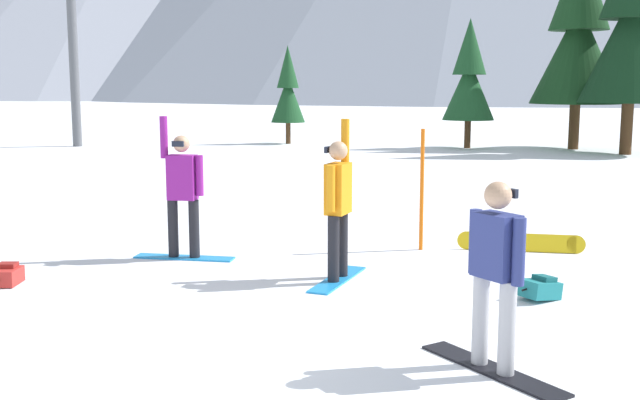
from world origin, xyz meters
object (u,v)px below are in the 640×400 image
pine_tree_young (578,35)px  pine_tree_leaning (633,24)px  snowboarder_foreground (495,273)px  snowboarder_midground (338,205)px  backpack_red (6,275)px  pine_tree_tall (469,78)px  pine_tree_short (288,90)px  ski_lift_tower (71,12)px  backpack_teal (540,288)px  loose_snowboard_near_right (520,242)px  trail_marker_pole (422,190)px  snowboarder_background (183,192)px

pine_tree_young → pine_tree_leaning: bearing=-58.6°
snowboarder_foreground → snowboarder_midground: 3.47m
backpack_red → pine_tree_tall: (8.19, 21.25, 2.58)m
snowboarder_foreground → pine_tree_leaning: pine_tree_leaning is taller
pine_tree_short → backpack_red: bearing=-92.5°
pine_tree_leaning → ski_lift_tower: ski_lift_tower is taller
backpack_teal → pine_tree_short: pine_tree_short is taller
backpack_teal → pine_tree_young: (5.56, 21.32, 4.13)m
backpack_teal → ski_lift_tower: ski_lift_tower is taller
snowboarder_midground → pine_tree_young: pine_tree_young is taller
loose_snowboard_near_right → trail_marker_pole: (-1.50, -0.01, 0.79)m
trail_marker_pole → pine_tree_young: bearing=69.9°
pine_tree_young → snowboarder_midground: bearing=-111.2°
snowboarder_foreground → backpack_teal: bearing=69.4°
snowboarder_background → snowboarder_midground: bearing=-25.8°
backpack_teal → backpack_red: 6.62m
snowboarder_foreground → ski_lift_tower: (-12.94, 23.62, 4.34)m
backpack_red → trail_marker_pole: trail_marker_pole is taller
snowboarder_background → pine_tree_short: bearing=92.4°
pine_tree_short → snowboarder_foreground: bearing=-79.6°
snowboarder_background → pine_tree_tall: size_ratio=0.42×
pine_tree_tall → pine_tree_young: (3.99, -0.15, 1.57)m
snowboarder_background → pine_tree_young: bearing=62.2°
snowboarder_midground → ski_lift_tower: ski_lift_tower is taller
snowboarder_midground → pine_tree_leaning: (9.28, 18.47, 3.52)m
snowboarder_midground → trail_marker_pole: (1.18, 1.96, -0.07)m
backpack_red → ski_lift_tower: bearing=109.0°
snowboarder_midground → backpack_red: bearing=-173.1°
loose_snowboard_near_right → pine_tree_tall: bearing=86.0°
snowboarder_background → backpack_teal: 5.14m
snowboarder_background → backpack_teal: snowboarder_background is taller
loose_snowboard_near_right → backpack_teal: 2.71m
trail_marker_pole → pine_tree_short: bearing=102.0°
snowboarder_midground → pine_tree_leaning: pine_tree_leaning is taller
loose_snowboard_near_right → pine_tree_tall: pine_tree_tall is taller
pine_tree_young → ski_lift_tower: ski_lift_tower is taller
loose_snowboard_near_right → pine_tree_tall: size_ratio=0.38×
loose_snowboard_near_right → trail_marker_pole: 1.70m
pine_tree_young → ski_lift_tower: bearing=-179.8°
backpack_red → pine_tree_leaning: (13.47, 18.98, 4.40)m
snowboarder_foreground → snowboarder_background: size_ratio=0.82×
trail_marker_pole → loose_snowboard_near_right: bearing=0.4°
ski_lift_tower → snowboarder_background: bearing=-64.8°
backpack_teal → pine_tree_tall: (1.57, 21.47, 2.56)m
loose_snowboard_near_right → pine_tree_leaning: (6.60, 16.50, 4.37)m
pine_tree_leaning → pine_tree_young: (-1.29, 2.12, -0.24)m
pine_tree_tall → pine_tree_young: bearing=-2.1°
loose_snowboard_near_right → ski_lift_tower: (-14.10, 18.54, 5.10)m
snowboarder_midground → backpack_red: 4.31m
loose_snowboard_near_right → snowboarder_background: bearing=-170.2°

